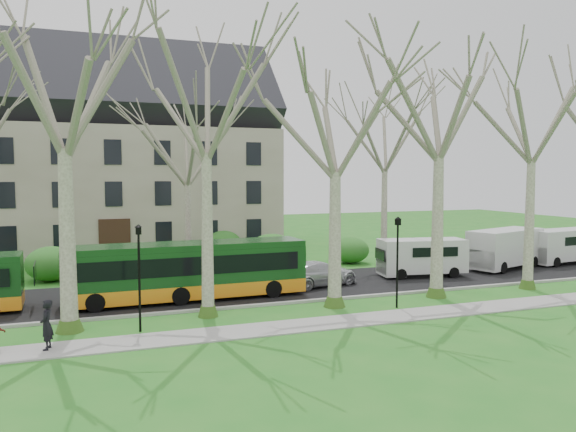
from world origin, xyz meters
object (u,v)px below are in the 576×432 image
at_px(bus_follow, 188,270).
at_px(van_b, 505,249).
at_px(pedestrian_a, 47,325).
at_px(sedan, 318,273).
at_px(van_a, 422,258).
at_px(van_c, 563,247).

distance_m(bus_follow, van_b, 21.87).
bearing_deg(bus_follow, pedestrian_a, -135.44).
height_order(sedan, van_b, van_b).
distance_m(bus_follow, sedan, 7.68).
bearing_deg(sedan, pedestrian_a, 103.45).
distance_m(van_a, van_b, 6.97).
distance_m(van_a, pedestrian_a, 22.54).
relative_size(sedan, van_b, 0.81).
distance_m(sedan, pedestrian_a, 15.70).
relative_size(bus_follow, pedestrian_a, 6.56).
xyz_separation_m(van_a, van_c, (12.25, 0.83, 0.06)).
relative_size(sedan, van_a, 0.92).
xyz_separation_m(bus_follow, van_b, (21.77, 2.05, -0.17)).
bearing_deg(sedan, van_c, -100.64).
bearing_deg(sedan, bus_follow, 82.59).
bearing_deg(van_a, van_b, 14.64).
bearing_deg(pedestrian_a, van_b, 117.15).
xyz_separation_m(van_a, van_b, (6.94, 0.58, 0.16)).
bearing_deg(van_a, bus_follow, -164.44).
distance_m(van_b, van_c, 5.31).
relative_size(van_a, van_b, 0.88).
bearing_deg(van_c, sedan, 178.38).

